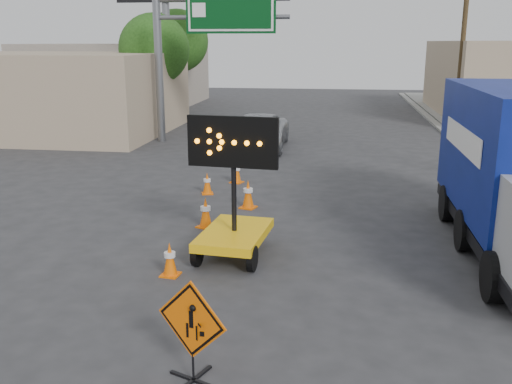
# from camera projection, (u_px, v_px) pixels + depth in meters

# --- Properties ---
(ground) EXTENTS (100.00, 100.00, 0.00)m
(ground) POSITION_uv_depth(u_px,v_px,m) (217.00, 343.00, 8.89)
(ground) COLOR #2D2D30
(ground) RESTS_ON ground
(curb_right) EXTENTS (0.40, 60.00, 0.12)m
(curb_right) POSITION_uv_depth(u_px,v_px,m) (478.00, 161.00, 22.22)
(curb_right) COLOR gray
(curb_right) RESTS_ON ground
(storefront_left_near) EXTENTS (14.00, 10.00, 4.00)m
(storefront_left_near) POSITION_uv_depth(u_px,v_px,m) (32.00, 93.00, 29.46)
(storefront_left_near) COLOR tan
(storefront_left_near) RESTS_ON ground
(storefront_left_far) EXTENTS (12.00, 10.00, 4.40)m
(storefront_left_far) POSITION_uv_depth(u_px,v_px,m) (116.00, 74.00, 42.94)
(storefront_left_far) COLOR #A09586
(storefront_left_far) RESTS_ON ground
(highway_gantry) EXTENTS (6.18, 0.38, 6.90)m
(highway_gantry) POSITION_uv_depth(u_px,v_px,m) (202.00, 30.00, 25.39)
(highway_gantry) COLOR slate
(highway_gantry) RESTS_ON ground
(utility_pole_far) EXTENTS (1.80, 0.26, 9.00)m
(utility_pole_far) POSITION_uv_depth(u_px,v_px,m) (463.00, 39.00, 29.54)
(utility_pole_far) COLOR #48371F
(utility_pole_far) RESTS_ON ground
(tree_left_near) EXTENTS (3.71, 3.71, 6.03)m
(tree_left_near) POSITION_uv_depth(u_px,v_px,m) (154.00, 49.00, 29.98)
(tree_left_near) COLOR #48371F
(tree_left_near) RESTS_ON ground
(tree_left_far) EXTENTS (4.10, 4.10, 6.66)m
(tree_left_far) POSITION_uv_depth(u_px,v_px,m) (177.00, 41.00, 37.67)
(tree_left_far) COLOR #48371F
(tree_left_far) RESTS_ON ground
(construction_sign) EXTENTS (1.05, 0.76, 1.50)m
(construction_sign) POSITION_uv_depth(u_px,v_px,m) (192.00, 329.00, 7.69)
(construction_sign) COLOR black
(construction_sign) RESTS_ON ground
(arrow_board) EXTENTS (1.94, 2.28, 3.08)m
(arrow_board) POSITION_uv_depth(u_px,v_px,m) (234.00, 226.00, 12.36)
(arrow_board) COLOR yellow
(arrow_board) RESTS_ON ground
(pickup_truck) EXTENTS (2.55, 5.36, 1.48)m
(pickup_truck) POSITION_uv_depth(u_px,v_px,m) (257.00, 132.00, 24.85)
(pickup_truck) COLOR #B2B5B9
(pickup_truck) RESTS_ON ground
(cone_a) EXTENTS (0.40, 0.40, 0.70)m
(cone_a) POSITION_uv_depth(u_px,v_px,m) (170.00, 259.00, 11.38)
(cone_a) COLOR #FF6605
(cone_a) RESTS_ON ground
(cone_b) EXTENTS (0.52, 0.52, 0.78)m
(cone_b) POSITION_uv_depth(u_px,v_px,m) (206.00, 212.00, 14.35)
(cone_b) COLOR #FF6605
(cone_b) RESTS_ON ground
(cone_c) EXTENTS (0.52, 0.52, 0.81)m
(cone_c) POSITION_uv_depth(u_px,v_px,m) (248.00, 194.00, 16.01)
(cone_c) COLOR #FF6605
(cone_c) RESTS_ON ground
(cone_d) EXTENTS (0.43, 0.43, 0.68)m
(cone_d) POSITION_uv_depth(u_px,v_px,m) (207.00, 183.00, 17.53)
(cone_d) COLOR #FF6605
(cone_d) RESTS_ON ground
(cone_e) EXTENTS (0.49, 0.49, 0.75)m
(cone_e) POSITION_uv_depth(u_px,v_px,m) (237.00, 172.00, 18.92)
(cone_e) COLOR #FF6605
(cone_e) RESTS_ON ground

